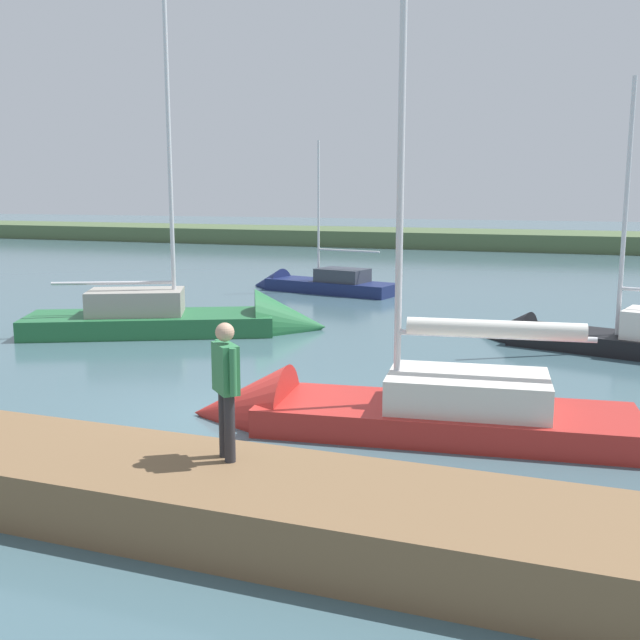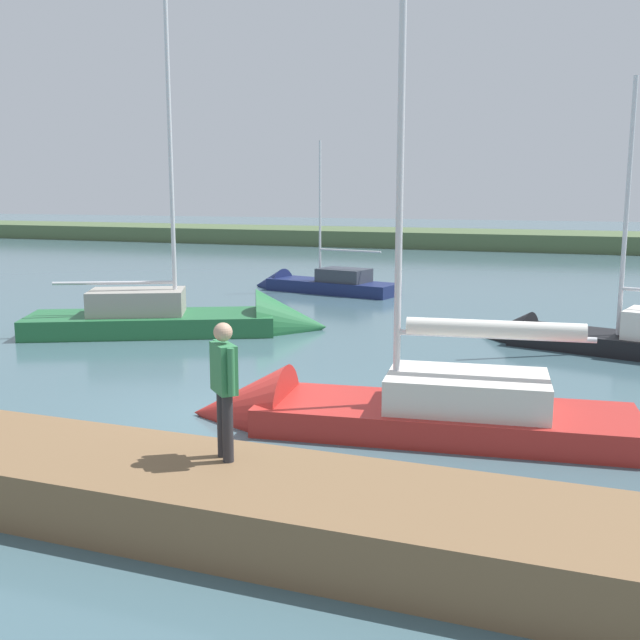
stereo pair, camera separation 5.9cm
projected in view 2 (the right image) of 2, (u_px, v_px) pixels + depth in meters
name	position (u px, v px, depth m)	size (l,w,h in m)	color
ground_plane	(227.00, 418.00, 13.69)	(200.00, 200.00, 0.00)	#42606B
far_shoreline	(505.00, 248.00, 55.21)	(180.00, 8.00, 2.40)	#4C603D
dock_pier	(86.00, 477.00, 9.88)	(18.79, 2.17, 0.75)	brown
sailboat_far_right	(204.00, 325.00, 22.08)	(8.96, 5.97, 10.49)	#236638
sailboat_inner_slip	(603.00, 346.00, 19.48)	(7.57, 3.57, 7.80)	black
sailboat_behind_pier	(315.00, 288.00, 31.11)	(6.94, 3.01, 6.96)	navy
sailboat_far_left	(375.00, 418.00, 13.07)	(8.06, 2.97, 9.12)	#B22823
person_on_dock	(224.00, 380.00, 9.34)	(0.50, 0.50, 1.78)	#28282D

